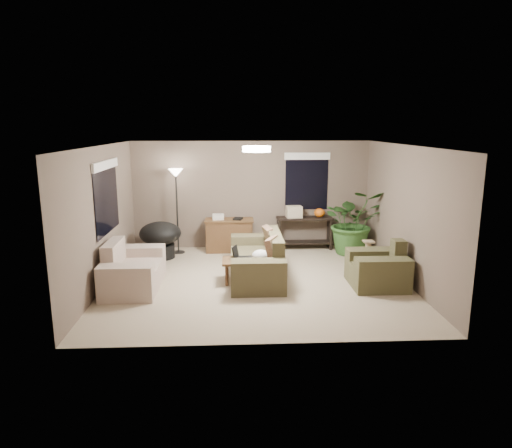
{
  "coord_description": "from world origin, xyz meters",
  "views": [
    {
      "loc": [
        -0.41,
        -8.07,
        2.85
      ],
      "look_at": [
        0.0,
        0.2,
        1.05
      ],
      "focal_mm": 32.0,
      "sensor_mm": 36.0,
      "label": 1
    }
  ],
  "objects_px": {
    "floor_lamp": "(176,183)",
    "houseplant": "(353,229)",
    "desk": "(229,235)",
    "loveseat": "(132,271)",
    "console_table": "(304,230)",
    "papasan_chair": "(160,237)",
    "coffee_table": "(249,263)",
    "main_sofa": "(258,262)",
    "cat_scratching_post": "(368,254)",
    "armchair": "(378,270)"
  },
  "relations": [
    {
      "from": "armchair",
      "to": "console_table",
      "type": "xyz_separation_m",
      "value": [
        -0.94,
        2.61,
        0.14
      ]
    },
    {
      "from": "loveseat",
      "to": "houseplant",
      "type": "distance_m",
      "value": 4.93
    },
    {
      "from": "main_sofa",
      "to": "papasan_chair",
      "type": "bearing_deg",
      "value": 146.0
    },
    {
      "from": "coffee_table",
      "to": "console_table",
      "type": "xyz_separation_m",
      "value": [
        1.37,
        2.27,
        0.08
      ]
    },
    {
      "from": "coffee_table",
      "to": "houseplant",
      "type": "relative_size",
      "value": 0.68
    },
    {
      "from": "main_sofa",
      "to": "papasan_chair",
      "type": "height_order",
      "value": "main_sofa"
    },
    {
      "from": "loveseat",
      "to": "floor_lamp",
      "type": "xyz_separation_m",
      "value": [
        0.56,
        2.26,
        1.3
      ]
    },
    {
      "from": "coffee_table",
      "to": "cat_scratching_post",
      "type": "distance_m",
      "value": 2.7
    },
    {
      "from": "main_sofa",
      "to": "armchair",
      "type": "height_order",
      "value": "same"
    },
    {
      "from": "armchair",
      "to": "houseplant",
      "type": "height_order",
      "value": "houseplant"
    },
    {
      "from": "desk",
      "to": "houseplant",
      "type": "height_order",
      "value": "houseplant"
    },
    {
      "from": "floor_lamp",
      "to": "houseplant",
      "type": "height_order",
      "value": "floor_lamp"
    },
    {
      "from": "loveseat",
      "to": "floor_lamp",
      "type": "height_order",
      "value": "floor_lamp"
    },
    {
      "from": "floor_lamp",
      "to": "cat_scratching_post",
      "type": "height_order",
      "value": "floor_lamp"
    },
    {
      "from": "console_table",
      "to": "floor_lamp",
      "type": "xyz_separation_m",
      "value": [
        -2.92,
        -0.22,
        1.16
      ]
    },
    {
      "from": "desk",
      "to": "papasan_chair",
      "type": "bearing_deg",
      "value": -162.73
    },
    {
      "from": "desk",
      "to": "loveseat",
      "type": "bearing_deg",
      "value": -126.36
    },
    {
      "from": "loveseat",
      "to": "papasan_chair",
      "type": "relative_size",
      "value": 1.73
    },
    {
      "from": "main_sofa",
      "to": "console_table",
      "type": "height_order",
      "value": "main_sofa"
    },
    {
      "from": "houseplant",
      "to": "console_table",
      "type": "bearing_deg",
      "value": 154.63
    },
    {
      "from": "papasan_chair",
      "to": "houseplant",
      "type": "distance_m",
      "value": 4.28
    },
    {
      "from": "console_table",
      "to": "houseplant",
      "type": "bearing_deg",
      "value": -25.37
    },
    {
      "from": "houseplant",
      "to": "loveseat",
      "type": "bearing_deg",
      "value": -156.08
    },
    {
      "from": "floor_lamp",
      "to": "main_sofa",
      "type": "bearing_deg",
      "value": -45.9
    },
    {
      "from": "floor_lamp",
      "to": "desk",
      "type": "bearing_deg",
      "value": 3.52
    },
    {
      "from": "console_table",
      "to": "floor_lamp",
      "type": "distance_m",
      "value": 3.15
    },
    {
      "from": "main_sofa",
      "to": "papasan_chair",
      "type": "relative_size",
      "value": 2.38
    },
    {
      "from": "armchair",
      "to": "floor_lamp",
      "type": "relative_size",
      "value": 0.52
    },
    {
      "from": "armchair",
      "to": "desk",
      "type": "xyz_separation_m",
      "value": [
        -2.7,
        2.46,
        0.08
      ]
    },
    {
      "from": "main_sofa",
      "to": "coffee_table",
      "type": "height_order",
      "value": "main_sofa"
    },
    {
      "from": "loveseat",
      "to": "floor_lamp",
      "type": "bearing_deg",
      "value": 76.21
    },
    {
      "from": "armchair",
      "to": "console_table",
      "type": "relative_size",
      "value": 0.77
    },
    {
      "from": "desk",
      "to": "houseplant",
      "type": "relative_size",
      "value": 0.75
    },
    {
      "from": "main_sofa",
      "to": "houseplant",
      "type": "xyz_separation_m",
      "value": [
        2.22,
        1.52,
        0.28
      ]
    },
    {
      "from": "coffee_table",
      "to": "cat_scratching_post",
      "type": "height_order",
      "value": "cat_scratching_post"
    },
    {
      "from": "armchair",
      "to": "main_sofa",
      "type": "bearing_deg",
      "value": 164.08
    },
    {
      "from": "desk",
      "to": "console_table",
      "type": "height_order",
      "value": "same"
    },
    {
      "from": "cat_scratching_post",
      "to": "armchair",
      "type": "bearing_deg",
      "value": -98.79
    },
    {
      "from": "desk",
      "to": "papasan_chair",
      "type": "relative_size",
      "value": 1.19
    },
    {
      "from": "papasan_chair",
      "to": "armchair",
      "type": "bearing_deg",
      "value": -25.48
    },
    {
      "from": "loveseat",
      "to": "cat_scratching_post",
      "type": "relative_size",
      "value": 3.2
    },
    {
      "from": "loveseat",
      "to": "coffee_table",
      "type": "relative_size",
      "value": 1.6
    },
    {
      "from": "floor_lamp",
      "to": "houseplant",
      "type": "distance_m",
      "value": 4.08
    },
    {
      "from": "desk",
      "to": "armchair",
      "type": "bearing_deg",
      "value": -42.4
    },
    {
      "from": "desk",
      "to": "houseplant",
      "type": "xyz_separation_m",
      "value": [
        2.78,
        -0.34,
        0.2
      ]
    },
    {
      "from": "coffee_table",
      "to": "houseplant",
      "type": "bearing_deg",
      "value": 36.71
    },
    {
      "from": "main_sofa",
      "to": "coffee_table",
      "type": "relative_size",
      "value": 2.2
    },
    {
      "from": "desk",
      "to": "cat_scratching_post",
      "type": "xyz_separation_m",
      "value": [
        2.9,
        -1.15,
        -0.16
      ]
    },
    {
      "from": "main_sofa",
      "to": "desk",
      "type": "xyz_separation_m",
      "value": [
        -0.57,
        1.86,
        0.08
      ]
    },
    {
      "from": "main_sofa",
      "to": "cat_scratching_post",
      "type": "distance_m",
      "value": 2.44
    }
  ]
}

